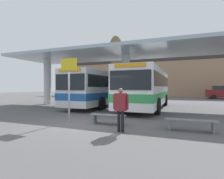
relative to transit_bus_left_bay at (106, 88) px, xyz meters
name	(u,v)px	position (x,y,z in m)	size (l,w,h in m)	color
ground_plane	(82,123)	(2.35, -8.60, -1.72)	(100.00, 100.00, 0.00)	#565456
townhouse_backdrop	(155,70)	(2.35, 18.93, 3.46)	(40.00, 0.58, 8.90)	#9E7A5B
station_canopy	(125,58)	(2.35, -1.32, 2.61)	(22.00, 6.47, 4.89)	silver
transit_bus_left_bay	(106,88)	(0.00, 0.00, 0.00)	(3.10, 11.98, 3.07)	silver
transit_bus_center_bay	(147,87)	(4.19, -1.19, 0.04)	(2.96, 10.60, 3.13)	white
waiting_bench_near_pillar	(191,122)	(7.15, -8.34, -1.37)	(1.97, 0.44, 0.46)	slate
waiting_bench_mid_platform	(108,117)	(3.58, -8.34, -1.38)	(1.69, 0.44, 0.46)	slate
info_sign_platform	(69,77)	(1.55, -8.53, 0.55)	(0.90, 0.09, 3.20)	gray
pedestrian_waiting	(121,105)	(4.58, -9.45, -0.68)	(0.63, 0.25, 1.71)	black
poplar_tree_behind_left	(116,53)	(-2.07, 8.52, 5.20)	(2.09, 2.09, 9.43)	brown
parked_car_street	(222,93)	(12.77, 14.51, -0.75)	(4.35, 2.28, 1.99)	maroon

